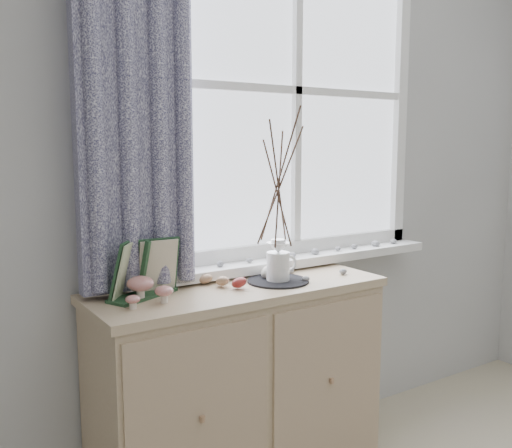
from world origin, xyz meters
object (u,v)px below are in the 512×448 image
botanical_book (145,269)px  twig_pitcher (279,182)px  sideboard (240,387)px  toadstool_cluster (145,288)px

botanical_book → twig_pitcher: twig_pitcher is taller
sideboard → twig_pitcher: 0.85m
sideboard → toadstool_cluster: (-0.40, -0.02, 0.48)m
botanical_book → toadstool_cluster: 0.07m
toadstool_cluster → twig_pitcher: 0.67m
sideboard → twig_pitcher: size_ratio=1.68×
toadstool_cluster → twig_pitcher: (0.57, -0.01, 0.36)m
botanical_book → toadstool_cluster: size_ratio=1.78×
botanical_book → twig_pitcher: (0.55, -0.06, 0.30)m
sideboard → twig_pitcher: twig_pitcher is taller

